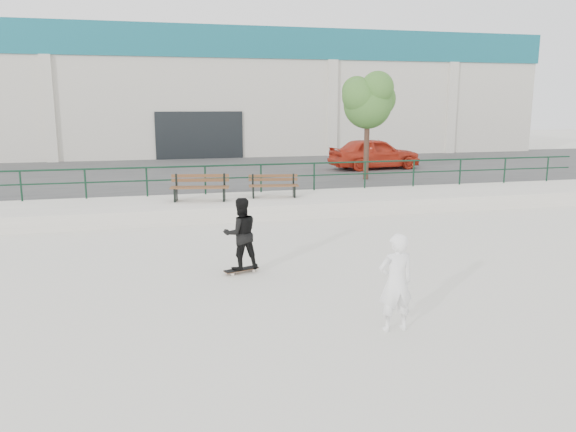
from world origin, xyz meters
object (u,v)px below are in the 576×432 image
object	(u,v)px
seated_skater	(396,283)
bench_left	(200,188)
red_car	(375,153)
bench_right	(274,186)
tree	(368,99)
skateboard	(241,270)
standing_skater	(241,234)

from	to	relation	value
seated_skater	bench_left	bearing A→B (deg)	-79.17
bench_left	red_car	bearing A→B (deg)	48.93
bench_left	bench_right	bearing A→B (deg)	13.71
tree	skateboard	world-z (taller)	tree
tree	seated_skater	distance (m)	15.34
bench_left	standing_skater	world-z (taller)	standing_skater
skateboard	standing_skater	world-z (taller)	standing_skater
bench_left	bench_right	size ratio (longest dim) A/B	1.13
red_car	standing_skater	distance (m)	16.48
tree	seated_skater	size ratio (longest dim) A/B	2.72
skateboard	red_car	bearing A→B (deg)	38.80
skateboard	standing_skater	bearing A→B (deg)	161.30
bench_left	standing_skater	size ratio (longest dim) A/B	1.24
bench_right	tree	xyz separation A→B (m)	(4.81, 3.57, 2.95)
tree	skateboard	bearing A→B (deg)	-124.15
red_car	skateboard	size ratio (longest dim) A/B	5.56
standing_skater	tree	bearing A→B (deg)	-131.78
bench_left	standing_skater	bearing A→B (deg)	-76.99
bench_left	seated_skater	size ratio (longest dim) A/B	1.20
bench_right	tree	size ratio (longest dim) A/B	0.39
tree	red_car	xyz separation A→B (m)	(1.80, 3.50, -2.57)
bench_left	tree	distance (m)	8.70
bench_right	bench_left	bearing A→B (deg)	-168.64
red_car	skateboard	bearing A→B (deg)	141.98
bench_right	red_car	world-z (taller)	red_car
skateboard	seated_skater	distance (m)	4.28
tree	standing_skater	size ratio (longest dim) A/B	2.81
tree	standing_skater	distance (m)	12.90
bench_right	standing_skater	world-z (taller)	standing_skater
red_car	skateboard	xyz separation A→B (m)	(-8.85, -13.90, -1.19)
skateboard	seated_skater	xyz separation A→B (m)	(1.93, -3.74, 0.74)
bench_right	skateboard	xyz separation A→B (m)	(-2.24, -6.83, -0.81)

